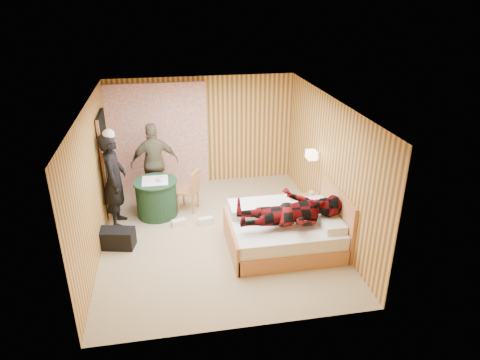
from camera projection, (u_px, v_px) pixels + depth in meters
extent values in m
cube|color=tan|center=(218.00, 234.00, 8.09)|extent=(4.20, 5.00, 0.01)
cube|color=silver|center=(214.00, 104.00, 7.07)|extent=(4.20, 5.00, 0.01)
cube|color=#F4B45D|center=(202.00, 131.00, 9.82)|extent=(4.20, 0.02, 2.50)
cube|color=#F4B45D|center=(93.00, 182.00, 7.24)|extent=(0.02, 5.00, 2.50)
cube|color=#F4B45D|center=(329.00, 165.00, 7.91)|extent=(0.02, 5.00, 2.50)
cube|color=white|center=(159.00, 136.00, 9.62)|extent=(2.20, 0.08, 2.40)
cube|color=black|center=(106.00, 163.00, 8.59)|extent=(0.06, 0.90, 2.05)
cylinder|color=gold|center=(316.00, 155.00, 8.28)|extent=(0.18, 0.04, 0.04)
cube|color=beige|center=(312.00, 155.00, 8.27)|extent=(0.18, 0.24, 0.16)
cube|color=tan|center=(283.00, 240.00, 7.63)|extent=(1.89, 1.51, 0.28)
cube|color=white|center=(284.00, 227.00, 7.52)|extent=(1.83, 1.46, 0.24)
cube|color=tan|center=(231.00, 239.00, 7.42)|extent=(0.06, 1.51, 0.53)
cube|color=tan|center=(336.00, 216.00, 7.63)|extent=(0.06, 1.51, 1.04)
cube|color=white|center=(332.00, 224.00, 7.24)|extent=(0.36, 0.52, 0.13)
cube|color=white|center=(318.00, 205.00, 7.89)|extent=(0.36, 0.52, 0.13)
cube|color=white|center=(260.00, 207.00, 7.77)|extent=(1.13, 0.57, 0.17)
cube|color=tan|center=(312.00, 211.00, 8.37)|extent=(0.38, 0.53, 0.53)
cube|color=tan|center=(312.00, 203.00, 8.30)|extent=(0.40, 0.54, 0.03)
cylinder|color=#1D4023|center=(157.00, 199.00, 8.62)|extent=(0.81, 0.81, 0.74)
cylinder|color=#1D4023|center=(155.00, 182.00, 8.47)|extent=(0.87, 0.87, 0.03)
cube|color=white|center=(155.00, 181.00, 8.46)|extent=(0.58, 0.58, 0.01)
cube|color=tan|center=(156.00, 183.00, 9.13)|extent=(0.46, 0.46, 0.05)
cube|color=tan|center=(154.00, 169.00, 9.20)|extent=(0.42, 0.08, 0.46)
cylinder|color=tan|center=(150.00, 197.00, 9.03)|extent=(0.04, 0.04, 0.43)
cylinder|color=tan|center=(164.00, 188.00, 9.42)|extent=(0.04, 0.04, 0.43)
cube|color=tan|center=(188.00, 191.00, 8.81)|extent=(0.53, 0.53, 0.05)
cube|color=tan|center=(195.00, 181.00, 8.67)|extent=(0.20, 0.38, 0.44)
cylinder|color=tan|center=(184.00, 197.00, 9.08)|extent=(0.04, 0.04, 0.41)
cylinder|color=tan|center=(193.00, 205.00, 8.72)|extent=(0.04, 0.04, 0.41)
cube|color=black|center=(117.00, 238.00, 7.60)|extent=(0.67, 0.45, 0.35)
cube|color=white|center=(205.00, 221.00, 8.40)|extent=(0.30, 0.16, 0.13)
cube|color=white|center=(179.00, 223.00, 8.34)|extent=(0.30, 0.18, 0.12)
imported|color=black|center=(114.00, 180.00, 8.07)|extent=(0.47, 0.70, 1.86)
imported|color=brown|center=(155.00, 163.00, 9.07)|extent=(1.06, 0.56, 1.72)
imported|color=#64090D|center=(291.00, 204.00, 7.13)|extent=(0.86, 0.67, 1.77)
imported|color=white|center=(314.00, 199.00, 8.21)|extent=(0.25, 0.27, 0.02)
imported|color=white|center=(314.00, 198.00, 8.21)|extent=(0.26, 0.28, 0.02)
imported|color=white|center=(311.00, 194.00, 8.36)|extent=(0.12, 0.12, 0.09)
imported|color=white|center=(160.00, 179.00, 8.41)|extent=(0.16, 0.16, 0.10)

